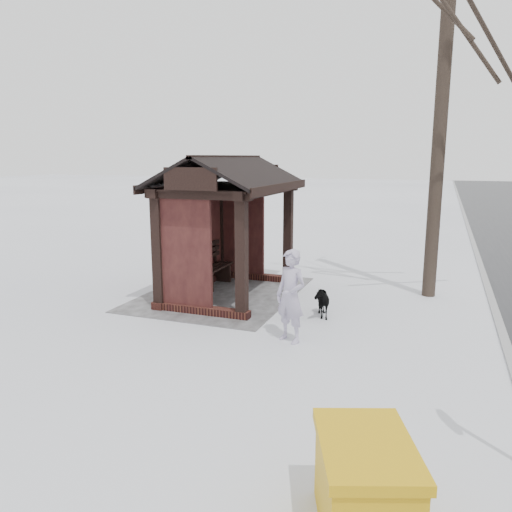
{
  "coord_description": "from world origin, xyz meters",
  "views": [
    {
      "loc": [
        9.98,
        4.35,
        3.06
      ],
      "look_at": [
        0.46,
        0.8,
        1.03
      ],
      "focal_mm": 35.0,
      "sensor_mm": 36.0,
      "label": 1
    }
  ],
  "objects_px": {
    "bus_shelter": "(222,198)",
    "pedestrian": "(291,296)",
    "dog": "(320,300)",
    "grit_bin": "(365,488)"
  },
  "relations": [
    {
      "from": "bus_shelter",
      "to": "pedestrian",
      "type": "relative_size",
      "value": 2.29
    },
    {
      "from": "bus_shelter",
      "to": "pedestrian",
      "type": "xyz_separation_m",
      "value": [
        2.29,
        2.26,
        -1.38
      ]
    },
    {
      "from": "bus_shelter",
      "to": "dog",
      "type": "distance_m",
      "value": 3.14
    },
    {
      "from": "bus_shelter",
      "to": "grit_bin",
      "type": "bearing_deg",
      "value": 32.9
    },
    {
      "from": "bus_shelter",
      "to": "grit_bin",
      "type": "height_order",
      "value": "bus_shelter"
    },
    {
      "from": "dog",
      "to": "grit_bin",
      "type": "xyz_separation_m",
      "value": [
        5.5,
        1.66,
        0.1
      ]
    },
    {
      "from": "bus_shelter",
      "to": "dog",
      "type": "height_order",
      "value": "bus_shelter"
    },
    {
      "from": "bus_shelter",
      "to": "pedestrian",
      "type": "bearing_deg",
      "value": 44.55
    },
    {
      "from": "bus_shelter",
      "to": "dog",
      "type": "relative_size",
      "value": 4.74
    },
    {
      "from": "pedestrian",
      "to": "grit_bin",
      "type": "relative_size",
      "value": 1.23
    }
  ]
}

